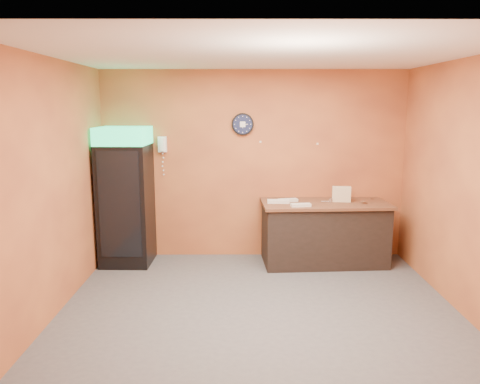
{
  "coord_description": "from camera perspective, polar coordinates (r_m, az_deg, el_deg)",
  "views": [
    {
      "loc": [
        -0.23,
        -4.96,
        2.29
      ],
      "look_at": [
        -0.21,
        0.6,
        1.25
      ],
      "focal_mm": 35.0,
      "sensor_mm": 36.0,
      "label": 1
    }
  ],
  "objects": [
    {
      "name": "floor",
      "position": [
        5.47,
        2.3,
        -14.17
      ],
      "size": [
        4.5,
        4.5,
        0.0
      ],
      "primitive_type": "plane",
      "color": "#47474C",
      "rests_on": "ground"
    },
    {
      "name": "beverage_cooler",
      "position": [
        6.89,
        -13.79,
        -0.77
      ],
      "size": [
        0.71,
        0.73,
        1.99
      ],
      "rotation": [
        0.0,
        0.0,
        -0.03
      ],
      "color": "black",
      "rests_on": "floor"
    },
    {
      "name": "sub_roll_stack",
      "position": [
        6.89,
        12.27,
        -0.26
      ],
      "size": [
        0.27,
        0.12,
        0.22
      ],
      "rotation": [
        0.0,
        0.0,
        -0.13
      ],
      "color": "beige",
      "rests_on": "butcher_paper"
    },
    {
      "name": "prep_counter",
      "position": [
        6.95,
        10.2,
        -5.07
      ],
      "size": [
        1.79,
        0.88,
        0.87
      ],
      "primitive_type": "cube",
      "rotation": [
        0.0,
        0.0,
        0.06
      ],
      "color": "black",
      "rests_on": "floor"
    },
    {
      "name": "ceiling",
      "position": [
        5.0,
        2.54,
        16.43
      ],
      "size": [
        4.5,
        4.0,
        0.02
      ],
      "primitive_type": "cube",
      "color": "white",
      "rests_on": "back_wall"
    },
    {
      "name": "wall_phone",
      "position": [
        7.02,
        -9.44,
        5.76
      ],
      "size": [
        0.13,
        0.11,
        0.23
      ],
      "color": "white",
      "rests_on": "back_wall"
    },
    {
      "name": "butcher_paper",
      "position": [
        6.84,
        10.32,
        -1.39
      ],
      "size": [
        1.85,
        0.94,
        0.04
      ],
      "primitive_type": "cube",
      "rotation": [
        0.0,
        0.0,
        0.05
      ],
      "color": "brown",
      "rests_on": "prep_counter"
    },
    {
      "name": "wrapped_sandwich_mid",
      "position": [
        6.49,
        7.42,
        -1.59
      ],
      "size": [
        0.29,
        0.14,
        0.04
      ],
      "primitive_type": "cube",
      "rotation": [
        0.0,
        0.0,
        0.13
      ],
      "color": "silver",
      "rests_on": "butcher_paper"
    },
    {
      "name": "left_wall",
      "position": [
        5.43,
        -22.03,
        0.37
      ],
      "size": [
        0.02,
        4.0,
        2.8
      ],
      "primitive_type": "cube",
      "color": "#C86E38",
      "rests_on": "floor"
    },
    {
      "name": "wrapped_sandwich_left",
      "position": [
        6.69,
        4.69,
        -1.16
      ],
      "size": [
        0.32,
        0.14,
        0.04
      ],
      "primitive_type": "cube",
      "rotation": [
        0.0,
        0.0,
        -0.05
      ],
      "color": "silver",
      "rests_on": "butcher_paper"
    },
    {
      "name": "back_wall",
      "position": [
        7.03,
        1.67,
        3.29
      ],
      "size": [
        4.5,
        0.02,
        2.8
      ],
      "primitive_type": "cube",
      "color": "#C86E38",
      "rests_on": "floor"
    },
    {
      "name": "kitchen_tool",
      "position": [
        6.85,
        11.0,
        -1.0
      ],
      "size": [
        0.06,
        0.06,
        0.06
      ],
      "primitive_type": "cylinder",
      "color": "silver",
      "rests_on": "butcher_paper"
    },
    {
      "name": "wrapped_sandwich_right",
      "position": [
        6.8,
        5.88,
        -1.0
      ],
      "size": [
        0.29,
        0.17,
        0.04
      ],
      "primitive_type": "cube",
      "rotation": [
        0.0,
        0.0,
        0.24
      ],
      "color": "silver",
      "rests_on": "butcher_paper"
    },
    {
      "name": "wall_clock",
      "position": [
        6.94,
        0.33,
        8.26
      ],
      "size": [
        0.33,
        0.06,
        0.33
      ],
      "color": "black",
      "rests_on": "back_wall"
    },
    {
      "name": "right_wall",
      "position": [
        5.62,
        25.98,
        0.39
      ],
      "size": [
        0.02,
        4.0,
        2.8
      ],
      "primitive_type": "cube",
      "color": "#C86E38",
      "rests_on": "floor"
    }
  ]
}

